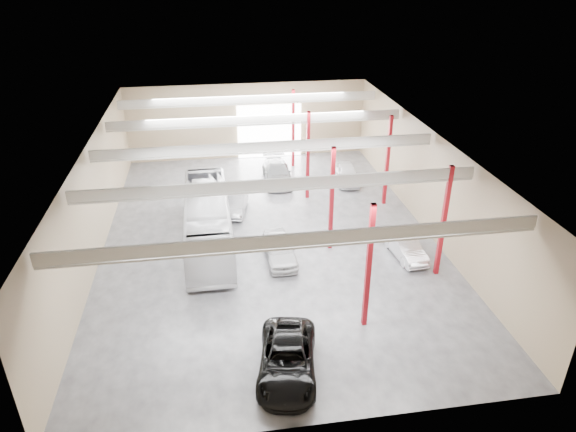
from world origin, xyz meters
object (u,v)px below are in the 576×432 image
object	(u,v)px
coach_bus	(208,220)
car_row_c	(277,173)
car_row_a	(279,249)
car_right_far	(347,174)
black_sedan	(287,360)
car_row_b	(235,203)
car_right_near	(405,247)

from	to	relation	value
coach_bus	car_row_c	world-z (taller)	coach_bus
car_row_a	car_right_far	size ratio (longest dim) A/B	1.04
black_sedan	car_row_b	size ratio (longest dim) A/B	1.31
black_sedan	car_row_a	size ratio (longest dim) A/B	1.24
black_sedan	car_row_c	bearing A→B (deg)	94.04
coach_bus	car_row_a	distance (m)	5.30
coach_bus	car_row_b	distance (m)	5.10
car_row_c	car_right_near	distance (m)	14.85
coach_bus	car_row_b	bearing A→B (deg)	64.85
black_sedan	car_row_c	world-z (taller)	car_row_c
black_sedan	car_row_a	bearing A→B (deg)	94.70
car_row_a	car_row_b	xyz separation A→B (m)	(-2.31, 7.39, -0.07)
car_row_a	car_row_b	distance (m)	7.74
car_right_near	car_right_far	world-z (taller)	car_right_far
black_sedan	car_right_far	world-z (taller)	black_sedan
car_row_b	car_right_near	xyz separation A→B (m)	(10.30, -8.19, -0.03)
car_row_c	black_sedan	bearing A→B (deg)	-95.54
coach_bus	car_right_far	bearing A→B (deg)	35.72
coach_bus	black_sedan	size ratio (longest dim) A/B	2.18
coach_bus	car_row_a	xyz separation A→B (m)	(4.38, -2.84, -0.93)
coach_bus	car_row_b	xyz separation A→B (m)	(2.07, 4.55, -1.00)
car_row_b	car_row_c	world-z (taller)	car_row_c
black_sedan	car_right_far	xyz separation A→B (m)	(8.42, 21.40, -0.04)
car_row_a	car_row_c	xyz separation A→B (m)	(1.56, 12.59, 0.03)
coach_bus	black_sedan	bearing A→B (deg)	-75.88
black_sedan	car_right_far	size ratio (longest dim) A/B	1.28
car_right_near	car_row_b	bearing A→B (deg)	135.80
coach_bus	car_right_far	xyz separation A→B (m)	(11.78, 8.68, -0.96)
car_row_b	car_right_far	distance (m)	10.55
car_row_b	car_right_far	bearing A→B (deg)	34.51
car_row_c	car_right_near	world-z (taller)	car_row_c
car_row_a	coach_bus	bearing A→B (deg)	145.50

